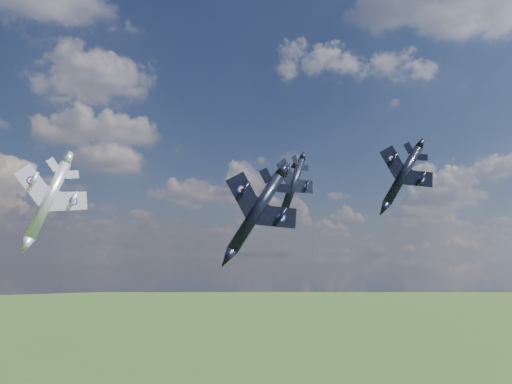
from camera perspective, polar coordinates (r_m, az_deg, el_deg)
name	(u,v)px	position (r m, az deg, el deg)	size (l,w,h in m)	color
jet_lead_navy	(256,213)	(65.93, -0.01, -2.36)	(11.74, 16.37, 3.39)	black
jet_right_navy	(403,176)	(74.50, 16.42, 1.81)	(9.54, 13.30, 2.75)	black
jet_high_navy	(293,185)	(97.42, 4.26, 0.85)	(11.30, 15.75, 3.26)	black
jet_left_silver	(48,200)	(73.36, -22.67, -0.85)	(11.18, 15.58, 3.22)	#AFB3BB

